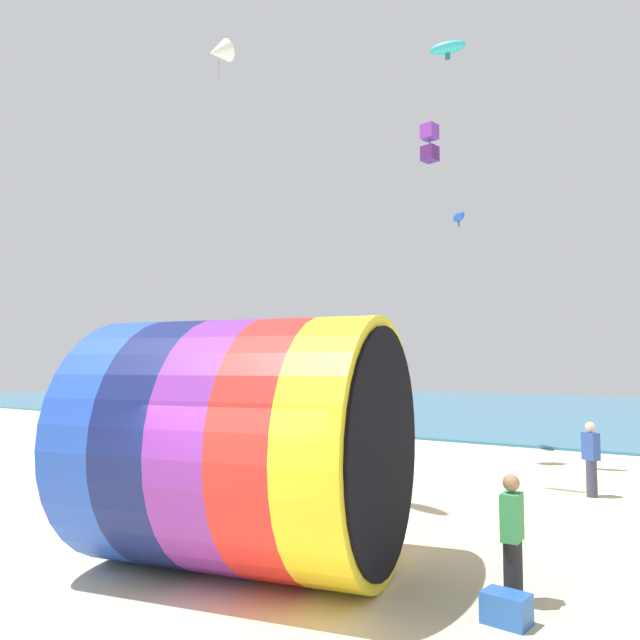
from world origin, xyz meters
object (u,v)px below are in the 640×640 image
(kite_purple_box, at_px, (430,143))
(kite_cyan_parafoil, at_px, (448,48))
(giant_inflatable_tube, at_px, (245,443))
(kite_white_delta, at_px, (219,52))
(kite_handler, at_px, (512,538))
(kite_blue_parafoil, at_px, (459,217))
(bystander_near_water, at_px, (591,458))
(cooler_box, at_px, (506,608))

(kite_purple_box, relative_size, kite_cyan_parafoil, 1.09)
(kite_purple_box, bearing_deg, giant_inflatable_tube, -80.52)
(kite_white_delta, bearing_deg, kite_cyan_parafoil, 14.03)
(kite_handler, xyz_separation_m, kite_cyan_parafoil, (-4.45, 8.65, 11.50))
(kite_purple_box, xyz_separation_m, kite_cyan_parafoil, (0.96, -0.76, 2.44))
(kite_cyan_parafoil, bearing_deg, kite_blue_parafoil, 109.30)
(kite_handler, bearing_deg, kite_purple_box, 119.91)
(giant_inflatable_tube, relative_size, kite_handler, 3.16)
(kite_white_delta, xyz_separation_m, bystander_near_water, (11.35, 0.62, -12.76))
(kite_handler, relative_size, kite_purple_box, 1.31)
(giant_inflatable_tube, relative_size, kite_purple_box, 4.14)
(giant_inflatable_tube, height_order, kite_handler, giant_inflatable_tube)
(giant_inflatable_tube, distance_m, kite_handler, 3.94)
(kite_handler, distance_m, kite_cyan_parafoil, 15.06)
(bystander_near_water, bearing_deg, kite_white_delta, -176.85)
(kite_purple_box, xyz_separation_m, cooler_box, (5.53, -10.04, -9.70))
(kite_blue_parafoil, distance_m, kite_cyan_parafoil, 6.12)
(kite_cyan_parafoil, relative_size, cooler_box, 2.18)
(kite_handler, height_order, kite_white_delta, kite_white_delta)
(giant_inflatable_tube, distance_m, kite_blue_parafoil, 15.60)
(giant_inflatable_tube, bearing_deg, bystander_near_water, 69.60)
(kite_cyan_parafoil, xyz_separation_m, bystander_near_water, (3.87, -1.24, -11.45))
(kite_purple_box, relative_size, bystander_near_water, 0.73)
(kite_handler, xyz_separation_m, kite_white_delta, (-11.93, 6.78, 12.81))
(kite_white_delta, relative_size, kite_cyan_parafoil, 1.35)
(bystander_near_water, bearing_deg, cooler_box, -85.04)
(kite_blue_parafoil, distance_m, cooler_box, 17.06)
(kite_handler, height_order, kite_cyan_parafoil, kite_cyan_parafoil)
(kite_blue_parafoil, bearing_deg, kite_purple_box, -80.96)
(kite_handler, relative_size, kite_white_delta, 1.06)
(giant_inflatable_tube, xyz_separation_m, bystander_near_water, (3.11, 8.35, -0.98))
(cooler_box, bearing_deg, kite_white_delta, 148.39)
(kite_blue_parafoil, xyz_separation_m, kite_cyan_parafoil, (1.54, -4.40, 3.97))
(kite_blue_parafoil, relative_size, cooler_box, 2.07)
(kite_white_delta, bearing_deg, kite_handler, -29.62)
(kite_blue_parafoil, xyz_separation_m, kite_purple_box, (0.58, -3.64, 1.53))
(kite_cyan_parafoil, bearing_deg, kite_purple_box, 141.72)
(kite_white_delta, bearing_deg, cooler_box, -31.61)
(giant_inflatable_tube, bearing_deg, cooler_box, 4.67)
(kite_blue_parafoil, relative_size, bystander_near_water, 0.63)
(giant_inflatable_tube, relative_size, kite_cyan_parafoil, 4.50)
(giant_inflatable_tube, distance_m, bystander_near_water, 8.96)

